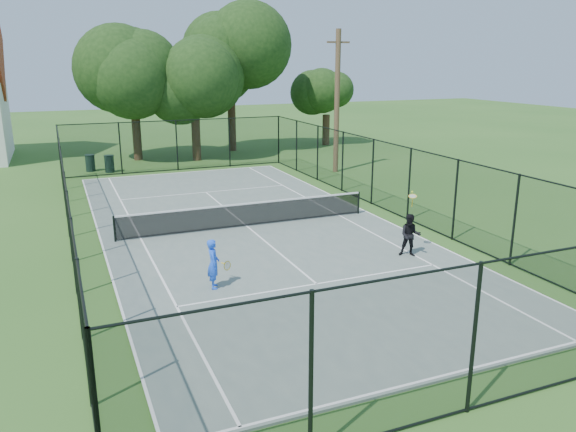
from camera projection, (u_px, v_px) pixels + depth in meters
name	position (u px, v px, depth m)	size (l,w,h in m)	color
ground	(247.00, 228.00, 22.12)	(120.00, 120.00, 0.00)	#2F5B1F
tennis_court	(247.00, 227.00, 22.11)	(11.00, 24.00, 0.06)	slate
tennis_net	(247.00, 214.00, 21.96)	(10.08, 0.08, 0.95)	black
fence	(246.00, 191.00, 21.72)	(13.10, 26.10, 3.00)	black
tree_near_left	(133.00, 79.00, 35.80)	(6.48, 6.48, 8.46)	#332114
tree_near_mid	(194.00, 90.00, 35.87)	(5.61, 5.61, 7.33)	#332114
tree_near_right	(230.00, 69.00, 39.54)	(6.55, 6.55, 9.03)	#332114
tree_far_right	(326.00, 102.00, 42.96)	(4.05, 4.05, 5.36)	#332114
trash_bin_left	(90.00, 163.00, 33.24)	(0.58, 0.58, 0.99)	black
trash_bin_right	(109.00, 164.00, 32.94)	(0.58, 0.58, 1.01)	black
utility_pole	(337.00, 101.00, 32.18)	(1.40, 0.30, 8.07)	#4C3823
player_blue	(213.00, 264.00, 15.97)	(0.81, 0.59, 1.45)	blue
player_black	(410.00, 235.00, 18.59)	(0.89, 1.07, 2.06)	black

